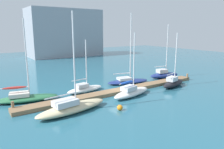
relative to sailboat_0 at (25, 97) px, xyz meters
name	(u,v)px	position (x,y,z in m)	size (l,w,h in m)	color
ground_plane	(121,92)	(11.07, -3.16, -0.51)	(120.00, 120.00, 0.00)	#286075
dock_pier	(121,91)	(11.07, -3.16, -0.29)	(26.41, 1.63, 0.42)	#846647
dock_piling_near_end	(13,107)	(-1.74, -2.50, 0.03)	(0.28, 0.28, 1.06)	#846647
dock_piling_far_end	(187,77)	(23.88, -3.83, 0.03)	(0.28, 0.28, 1.06)	#846647
sailboat_0	(25,97)	(0.00, 0.00, 0.00)	(7.24, 3.58, 9.18)	#2D7047
sailboat_1	(72,107)	(3.00, -5.98, 0.08)	(7.81, 3.01, 9.67)	beige
sailboat_2	(85,88)	(7.25, -0.48, -0.02)	(5.29, 2.09, 6.75)	white
sailboat_3	(131,92)	(11.14, -5.24, 0.07)	(6.26, 2.87, 7.64)	white
sailboat_4	(128,80)	(14.66, -0.10, -0.05)	(6.80, 3.58, 10.30)	navy
sailboat_5	(173,82)	(18.88, -5.19, 0.10)	(5.49, 2.74, 7.56)	black
sailboat_6	(164,74)	(21.97, -0.68, 0.12)	(5.54, 2.81, 8.81)	navy
mooring_buoy_orange	(120,108)	(7.22, -8.21, -0.21)	(0.59, 0.59, 0.59)	orange
harbor_building_distant	(65,33)	(20.30, 37.65, 6.42)	(21.14, 9.81, 13.85)	#9399A3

